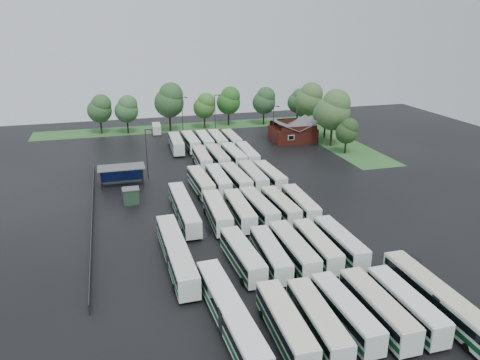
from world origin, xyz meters
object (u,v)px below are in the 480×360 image
object	(u,v)px
brick_building	(293,134)
minibus	(157,128)
artic_bus_east	(439,301)
artic_bus_west_a	(230,314)

from	to	relation	value
brick_building	minibus	xyz separation A→B (m)	(-30.90, 16.97, -0.50)
brick_building	artic_bus_east	xyz separation A→B (m)	(-12.03, -69.47, -0.14)
artic_bus_west_a	minibus	distance (m)	82.84
artic_bus_east	minibus	size ratio (longest dim) A/B	2.92
artic_bus_east	minibus	distance (m)	88.48
artic_bus_west_a	minibus	size ratio (longest dim) A/B	2.99
brick_building	minibus	distance (m)	35.26
artic_bus_east	minibus	bearing A→B (deg)	102.24
minibus	artic_bus_west_a	bearing A→B (deg)	-87.64
brick_building	artic_bus_west_a	distance (m)	73.62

